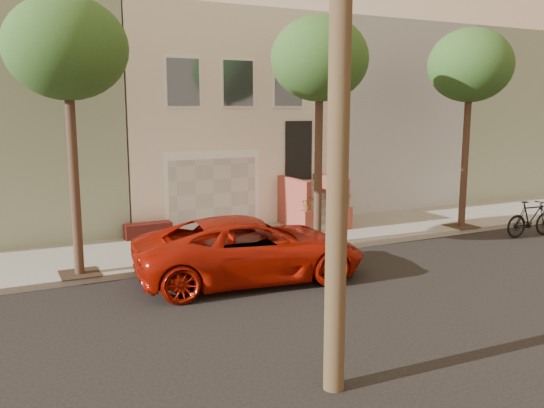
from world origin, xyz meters
name	(u,v)px	position (x,y,z in m)	size (l,w,h in m)	color
ground	(370,294)	(0.00, 0.00, 0.00)	(90.00, 90.00, 0.00)	black
sidewalk	(264,240)	(0.00, 5.35, 0.07)	(40.00, 3.70, 0.15)	gray
house_row	(197,117)	(0.00, 11.19, 3.64)	(33.10, 11.70, 7.00)	beige
tree_left	(67,50)	(-5.50, 3.90, 5.26)	(2.70, 2.57, 6.30)	#2D2116
tree_mid	(320,60)	(1.00, 3.90, 5.26)	(2.70, 2.57, 6.30)	#2D2116
tree_right	(470,67)	(6.50, 3.90, 5.26)	(2.70, 2.57, 6.30)	#2D2116
pickup_truck	(251,249)	(-1.89, 2.12, 0.75)	(2.48, 5.39, 1.50)	#9A1206
motorcycle	(531,219)	(7.82, 2.31, 0.57)	(0.54, 1.90, 1.14)	black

